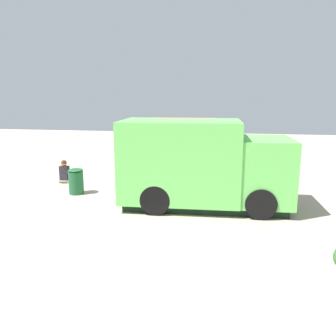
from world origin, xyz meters
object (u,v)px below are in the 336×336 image
object	(u,v)px
person_customer	(65,174)
food_truck	(201,166)
planter_flowering_far	(192,165)
trash_bin	(76,181)

from	to	relation	value
person_customer	food_truck	bearing A→B (deg)	-110.60
person_customer	planter_flowering_far	bearing A→B (deg)	-58.89
food_truck	planter_flowering_far	bearing A→B (deg)	8.89
person_customer	planter_flowering_far	xyz separation A→B (m)	(2.76, -4.57, -0.04)
planter_flowering_far	trash_bin	bearing A→B (deg)	139.91
food_truck	person_customer	size ratio (longest dim) A/B	5.77
food_truck	person_customer	distance (m)	5.75
trash_bin	food_truck	bearing A→B (deg)	-98.03
planter_flowering_far	trash_bin	size ratio (longest dim) A/B	0.68
food_truck	planter_flowering_far	size ratio (longest dim) A/B	8.47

